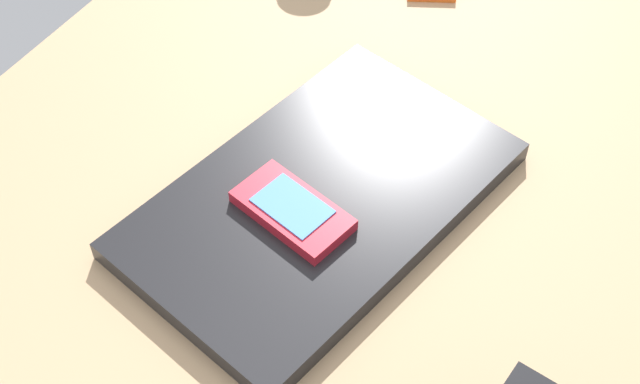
% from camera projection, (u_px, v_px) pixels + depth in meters
% --- Properties ---
extents(desk_surface, '(1.20, 0.80, 0.03)m').
position_uv_depth(desk_surface, '(310.00, 280.00, 0.76)').
color(desk_surface, tan).
rests_on(desk_surface, ground).
extents(laptop_closed, '(0.38, 0.28, 0.02)m').
position_uv_depth(laptop_closed, '(320.00, 199.00, 0.79)').
color(laptop_closed, black).
rests_on(laptop_closed, desk_surface).
extents(cell_phone_on_laptop, '(0.08, 0.11, 0.01)m').
position_uv_depth(cell_phone_on_laptop, '(293.00, 210.00, 0.76)').
color(cell_phone_on_laptop, red).
rests_on(cell_phone_on_laptop, laptop_closed).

